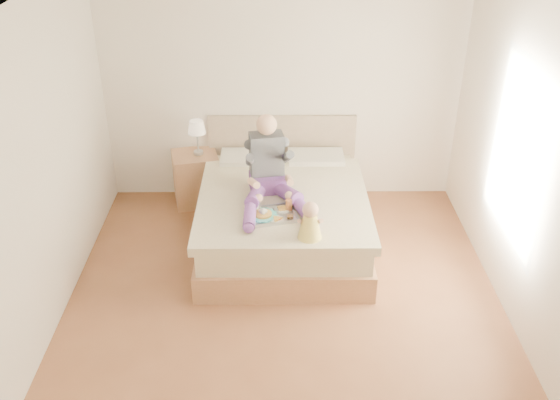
{
  "coord_description": "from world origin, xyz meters",
  "views": [
    {
      "loc": [
        -0.07,
        -4.55,
        3.67
      ],
      "look_at": [
        -0.03,
        0.6,
        0.74
      ],
      "focal_mm": 40.0,
      "sensor_mm": 36.0,
      "label": 1
    }
  ],
  "objects_px": {
    "nightstand": "(196,178)",
    "tray": "(272,213)",
    "bed": "(283,212)",
    "adult": "(269,174)",
    "baby": "(310,223)"
  },
  "relations": [
    {
      "from": "adult",
      "to": "tray",
      "type": "height_order",
      "value": "adult"
    },
    {
      "from": "bed",
      "to": "baby",
      "type": "xyz_separation_m",
      "value": [
        0.23,
        -0.93,
        0.44
      ]
    },
    {
      "from": "bed",
      "to": "baby",
      "type": "bearing_deg",
      "value": -76.16
    },
    {
      "from": "nightstand",
      "to": "baby",
      "type": "bearing_deg",
      "value": -67.96
    },
    {
      "from": "nightstand",
      "to": "tray",
      "type": "height_order",
      "value": "tray"
    },
    {
      "from": "bed",
      "to": "tray",
      "type": "relative_size",
      "value": 4.27
    },
    {
      "from": "adult",
      "to": "nightstand",
      "type": "bearing_deg",
      "value": 122.62
    },
    {
      "from": "bed",
      "to": "nightstand",
      "type": "distance_m",
      "value": 1.28
    },
    {
      "from": "adult",
      "to": "tray",
      "type": "xyz_separation_m",
      "value": [
        0.03,
        -0.4,
        -0.21
      ]
    },
    {
      "from": "nightstand",
      "to": "tray",
      "type": "distance_m",
      "value": 1.66
    },
    {
      "from": "nightstand",
      "to": "tray",
      "type": "relative_size",
      "value": 1.2
    },
    {
      "from": "bed",
      "to": "tray",
      "type": "distance_m",
      "value": 0.66
    },
    {
      "from": "nightstand",
      "to": "adult",
      "type": "distance_m",
      "value": 1.4
    },
    {
      "from": "adult",
      "to": "tray",
      "type": "distance_m",
      "value": 0.45
    },
    {
      "from": "adult",
      "to": "bed",
      "type": "bearing_deg",
      "value": 40.52
    }
  ]
}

